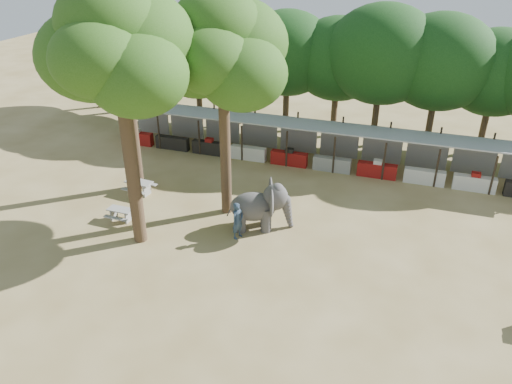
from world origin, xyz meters
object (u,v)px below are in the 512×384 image
(yard_tree_left, at_px, (122,46))
(elephant, at_px, (261,206))
(yard_tree_center, at_px, (116,49))
(yard_tree_back, at_px, (221,51))
(picnic_table_near, at_px, (121,213))
(picnic_table_far, at_px, (139,186))
(handler, at_px, (238,221))

(yard_tree_left, height_order, elephant, yard_tree_left)
(yard_tree_center, xyz_separation_m, yard_tree_back, (3.00, 4.00, -0.67))
(yard_tree_center, bearing_deg, yard_tree_back, 53.14)
(picnic_table_near, bearing_deg, picnic_table_far, 103.15)
(yard_tree_center, relative_size, yard_tree_back, 1.06)
(handler, bearing_deg, elephant, -10.16)
(yard_tree_left, bearing_deg, yard_tree_back, -9.46)
(yard_tree_back, relative_size, elephant, 3.37)
(picnic_table_far, bearing_deg, yard_tree_back, 4.93)
(yard_tree_back, height_order, picnic_table_near, yard_tree_back)
(yard_tree_center, height_order, yard_tree_back, yard_tree_center)
(elephant, bearing_deg, yard_tree_left, 146.10)
(yard_tree_center, height_order, picnic_table_far, yard_tree_center)
(handler, bearing_deg, picnic_table_near, 115.25)
(handler, xyz_separation_m, picnic_table_far, (-7.03, 2.54, -0.45))
(yard_tree_left, xyz_separation_m, elephant, (8.40, -2.20, -6.95))
(yard_tree_back, xyz_separation_m, picnic_table_near, (-4.79, -2.86, -8.11))
(yard_tree_center, distance_m, yard_tree_back, 5.04)
(yard_tree_left, height_order, picnic_table_far, yard_tree_left)
(yard_tree_left, bearing_deg, picnic_table_far, -57.33)
(elephant, relative_size, picnic_table_far, 1.99)
(handler, bearing_deg, yard_tree_back, 55.02)
(yard_tree_back, bearing_deg, picnic_table_near, -149.19)
(yard_tree_left, bearing_deg, elephant, -14.65)
(handler, xyz_separation_m, picnic_table_near, (-6.41, -0.40, -0.52))
(yard_tree_center, xyz_separation_m, elephant, (5.40, 2.81, -7.95))
(yard_tree_left, relative_size, yard_tree_back, 0.97)
(elephant, bearing_deg, yard_tree_back, 134.26)
(elephant, height_order, picnic_table_near, elephant)
(yard_tree_center, xyz_separation_m, handler, (4.62, 1.55, -8.25))
(handler, bearing_deg, yard_tree_left, 87.26)
(picnic_table_near, distance_m, picnic_table_far, 3.01)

